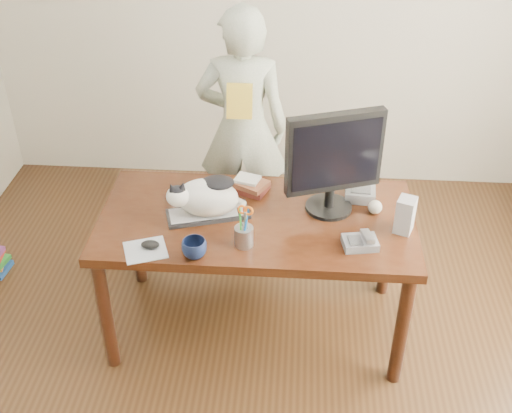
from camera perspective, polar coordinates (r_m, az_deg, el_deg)
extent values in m
plane|color=black|center=(3.34, -0.73, -17.65)|extent=(4.50, 4.50, 0.00)
plane|color=white|center=(4.48, 1.67, 17.80)|extent=(4.00, 0.00, 4.00)
cube|color=black|center=(3.26, 0.06, -1.32)|extent=(1.60, 0.80, 0.05)
cylinder|color=black|center=(3.37, -13.19, -9.31)|extent=(0.07, 0.07, 0.70)
cylinder|color=black|center=(3.29, 12.82, -10.63)|extent=(0.07, 0.07, 0.70)
cylinder|color=black|center=(3.87, -10.58, -2.40)|extent=(0.07, 0.07, 0.70)
cylinder|color=black|center=(3.79, 11.68, -3.38)|extent=(0.07, 0.07, 0.70)
cube|color=black|center=(3.74, 0.46, -2.15)|extent=(1.45, 0.03, 0.50)
cube|color=black|center=(3.26, -4.27, -0.67)|extent=(0.44, 0.27, 0.02)
cube|color=silver|center=(3.26, -4.28, -0.49)|extent=(0.41, 0.24, 0.00)
ellipsoid|color=white|center=(3.21, -4.34, 0.79)|extent=(0.36, 0.28, 0.19)
ellipsoid|color=white|center=(3.16, -6.97, 0.90)|extent=(0.14, 0.14, 0.11)
ellipsoid|color=black|center=(3.14, -7.01, 1.44)|extent=(0.10, 0.09, 0.04)
cone|color=black|center=(3.11, -7.50, 1.67)|extent=(0.06, 0.06, 0.07)
cone|color=black|center=(3.12, -6.55, 1.79)|extent=(0.07, 0.06, 0.07)
ellipsoid|color=black|center=(3.17, -3.42, 2.16)|extent=(0.20, 0.18, 0.04)
cylinder|color=white|center=(3.30, -1.81, 0.61)|extent=(0.12, 0.11, 0.04)
cylinder|color=black|center=(3.33, 6.46, -0.04)|extent=(0.31, 0.31, 0.02)
cylinder|color=black|center=(3.29, 6.53, 0.88)|extent=(0.06, 0.06, 0.11)
cube|color=black|center=(3.13, 7.00, 4.81)|extent=(0.48, 0.21, 0.41)
cube|color=black|center=(3.11, 7.19, 4.55)|extent=(0.42, 0.15, 0.35)
cylinder|color=gray|center=(3.04, -1.09, -2.67)|extent=(0.11, 0.11, 0.10)
cylinder|color=black|center=(3.00, -1.38, -1.19)|extent=(0.04, 0.03, 0.15)
cylinder|color=blue|center=(2.97, -0.90, -1.53)|extent=(0.03, 0.03, 0.15)
cylinder|color=#A2171C|center=(3.00, -1.00, -1.16)|extent=(0.02, 0.04, 0.15)
cylinder|color=#1A861C|center=(2.98, -1.38, -1.48)|extent=(0.02, 0.03, 0.15)
cylinder|color=#9D9DA1|center=(2.97, -0.99, -1.28)|extent=(0.01, 0.03, 0.11)
cylinder|color=#9D9DA1|center=(2.97, -0.84, -1.30)|extent=(0.02, 0.02, 0.11)
torus|color=#DD5C0B|center=(2.94, -1.22, -0.28)|extent=(0.05, 0.03, 0.05)
torus|color=#DD5C0B|center=(2.93, -0.66, -0.38)|extent=(0.05, 0.03, 0.05)
cube|color=silver|center=(3.07, -9.80, -3.84)|extent=(0.24, 0.23, 0.00)
ellipsoid|color=black|center=(3.07, -9.39, -3.35)|extent=(0.10, 0.08, 0.04)
imported|color=black|center=(2.98, -5.50, -3.73)|extent=(0.16, 0.16, 0.09)
cube|color=#5A5B5F|center=(3.08, 9.23, -3.20)|extent=(0.18, 0.14, 0.04)
cube|color=#3D3D40|center=(3.06, 8.81, -3.00)|extent=(0.08, 0.09, 0.01)
cube|color=#9D9DA1|center=(3.08, 9.89, -2.61)|extent=(0.06, 0.14, 0.05)
cube|color=gray|center=(3.19, 13.12, -0.75)|extent=(0.11, 0.12, 0.18)
sphere|color=#ECE5CC|center=(3.31, 10.54, -0.05)|extent=(0.07, 0.07, 0.07)
cube|color=#491913|center=(3.45, -0.63, 1.71)|extent=(0.23, 0.20, 0.03)
cube|color=brown|center=(3.43, -0.54, 2.05)|extent=(0.22, 0.20, 0.03)
cube|color=white|center=(3.43, -0.77, 2.46)|extent=(0.15, 0.13, 0.02)
cube|color=#5A5B5F|center=(3.45, 9.26, 1.46)|extent=(0.17, 0.22, 0.06)
cube|color=#3D3D40|center=(3.41, 9.30, 1.62)|extent=(0.11, 0.11, 0.01)
imported|color=silver|center=(4.00, -1.18, 6.91)|extent=(0.57, 0.38, 1.57)
cube|color=gold|center=(3.73, -1.47, 9.35)|extent=(0.15, 0.09, 0.21)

